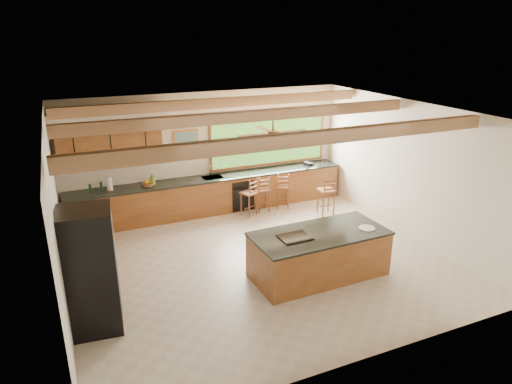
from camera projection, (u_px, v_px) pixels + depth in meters
name	position (u px, v px, depth m)	size (l,w,h in m)	color
ground	(260.00, 261.00, 9.22)	(7.20, 7.20, 0.00)	beige
room_shell	(239.00, 148.00, 8.97)	(7.27, 6.54, 3.02)	beige
counter_run	(186.00, 204.00, 10.93)	(7.12, 3.10, 1.24)	brown
island	(319.00, 254.00, 8.56)	(2.56, 1.24, 0.90)	brown
refrigerator	(90.00, 271.00, 6.86)	(0.85, 0.83, 1.99)	black
bar_stool_a	(250.00, 194.00, 11.25)	(0.46, 0.47, 0.98)	brown
bar_stool_b	(284.00, 187.00, 11.76)	(0.44, 0.44, 0.96)	brown
bar_stool_c	(263.00, 191.00, 11.54)	(0.38, 0.38, 0.96)	brown
bar_stool_d	(328.00, 191.00, 11.30)	(0.41, 0.41, 1.06)	brown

